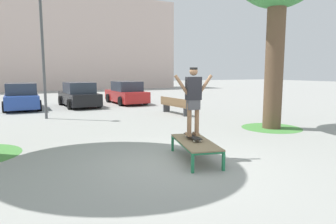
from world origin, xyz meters
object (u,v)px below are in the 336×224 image
at_px(skateboard, 193,137).
at_px(car_red, 126,93).
at_px(car_black, 79,95).
at_px(park_bench, 175,105).
at_px(skater, 193,97).
at_px(skate_box, 195,143).
at_px(car_blue, 22,97).
at_px(light_post, 42,34).

xyz_separation_m(skateboard, car_red, (2.67, 13.19, 0.15)).
relative_size(car_black, park_bench, 1.77).
xyz_separation_m(skater, car_black, (-0.53, 12.78, -0.84)).
height_order(skate_box, car_black, car_black).
bearing_deg(skater, car_black, 92.37).
relative_size(skateboard, skater, 0.49).
bearing_deg(car_red, car_blue, -177.41).
height_order(skateboard, park_bench, park_bench).
bearing_deg(skate_box, park_bench, 65.79).
xyz_separation_m(skater, light_post, (-2.77, 8.44, 2.29)).
height_order(skate_box, skateboard, skateboard).
distance_m(skate_box, skater, 1.14).
height_order(skate_box, car_blue, car_blue).
bearing_deg(skate_box, light_post, 107.51).
distance_m(skateboard, car_blue, 13.43).
bearing_deg(car_red, skateboard, -101.45).
relative_size(skater, car_black, 0.39).
distance_m(skateboard, car_red, 13.45).
xyz_separation_m(car_black, light_post, (-2.24, -4.34, 3.13)).
relative_size(skate_box, skater, 1.20).
relative_size(skate_box, car_blue, 0.48).
bearing_deg(light_post, skate_box, -72.49).
bearing_deg(car_blue, skater, -73.85).
height_order(skateboard, car_blue, car_blue).
xyz_separation_m(skateboard, park_bench, (3.28, 7.20, -0.09)).
bearing_deg(skateboard, car_blue, 106.15).
relative_size(car_blue, light_post, 0.72).
bearing_deg(skate_box, skateboard, 76.18).
height_order(skater, car_blue, skater).
xyz_separation_m(skate_box, skater, (0.05, 0.20, 1.12)).
bearing_deg(skate_box, skater, 76.22).
bearing_deg(skater, skateboard, -99.69).
bearing_deg(skateboard, skate_box, -103.82).
height_order(skate_box, car_red, car_red).
height_order(skater, car_red, skater).
height_order(car_blue, car_red, same).
bearing_deg(park_bench, skater, -114.47).
bearing_deg(light_post, car_red, 41.05).
bearing_deg(park_bench, car_blue, 140.89).
bearing_deg(skateboard, skater, 80.31).
distance_m(car_red, park_bench, 6.02).
xyz_separation_m(car_red, light_post, (-5.44, -4.74, 3.13)).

